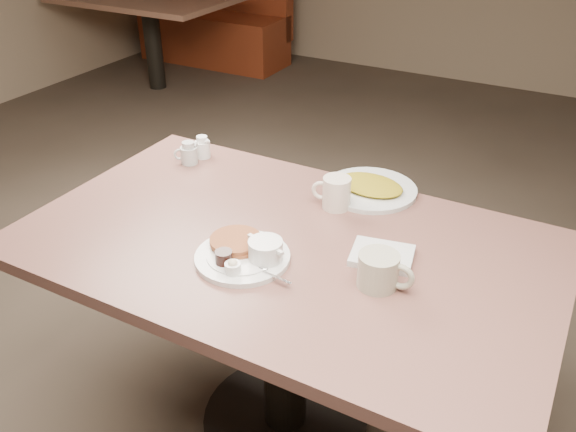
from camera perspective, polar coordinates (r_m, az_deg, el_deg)
The scene contains 10 objects.
room at distance 1.44m, azimuth -0.40°, elevation 19.81°, with size 7.04×8.04×2.84m.
diner_table at distance 1.79m, azimuth -0.31°, elevation -6.89°, with size 1.50×0.90×0.75m.
main_plate at distance 1.61m, azimuth -4.04°, elevation -3.45°, with size 0.33×0.32×0.07m.
coffee_mug_near at distance 1.51m, azimuth 8.72°, elevation -5.12°, with size 0.15×0.10×0.09m.
napkin at distance 1.63m, azimuth 8.91°, elevation -3.72°, with size 0.19×0.16×0.02m.
coffee_mug_far at distance 1.84m, azimuth 4.53°, elevation 2.22°, with size 0.13×0.10×0.10m.
creamer_left at distance 2.14m, azimuth -9.42°, elevation 5.87°, with size 0.08×0.07×0.08m.
creamer_right at distance 2.18m, azimuth -8.13°, elevation 6.45°, with size 0.08×0.07×0.08m.
hash_plate at distance 1.95m, azimuth 7.81°, elevation 2.66°, with size 0.34×0.34×0.04m.
booth_back_left at distance 5.86m, azimuth -7.33°, elevation 18.15°, with size 1.38×1.62×1.12m.
Camera 1 is at (0.69, -1.24, 1.68)m, focal length 37.45 mm.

